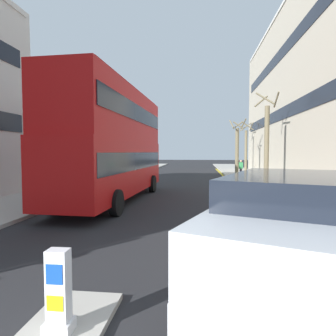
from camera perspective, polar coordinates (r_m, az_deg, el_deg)
The scene contains 12 objects.
sidewalk_right at distance 17.80m, azimuth 21.53°, elevation -4.79°, with size 4.00×80.00×0.14m, color #ADA89E.
sidewalk_left at distance 19.09m, azimuth -19.68°, elevation -4.22°, with size 4.00×80.00×0.14m, color #ADA89E.
kerb_line_outer at distance 15.43m, azimuth 15.91°, elevation -6.14°, with size 0.10×56.00×0.01m, color yellow.
kerb_line_inner at distance 15.40m, azimuth 15.32°, elevation -6.15°, with size 0.10×56.00×0.01m, color yellow.
traffic_island at distance 4.60m, azimuth -20.88°, elevation -28.89°, with size 1.10×2.20×0.10m, color #ADA89E.
keep_left_bollard at distance 4.33m, azimuth -21.05°, elevation -22.62°, with size 0.36×0.28×1.11m.
double_decker_bus_away at distance 14.65m, azimuth -10.71°, elevation 5.31°, with size 3.15×10.90×5.64m.
taxi_minivan at distance 4.96m, azimuth 22.72°, elevation -13.55°, with size 3.42×5.16×2.12m.
pedestrian_far at distance 26.47m, azimuth 14.38°, elevation -0.12°, with size 0.34×0.22×1.62m.
street_tree_near at distance 21.77m, azimuth 19.15°, elevation 5.06°, with size 1.57×1.80×6.56m.
street_tree_mid at distance 35.76m, azimuth 15.36°, elevation 4.02°, with size 1.48×1.62×5.99m.
street_tree_far at distance 29.65m, azimuth 13.66°, elevation 3.76°, with size 1.61×1.56×5.67m.
Camera 1 is at (1.82, -1.01, 2.48)m, focal length 30.43 mm.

